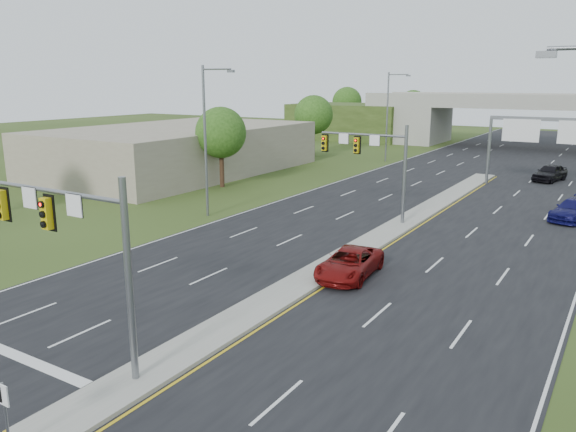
# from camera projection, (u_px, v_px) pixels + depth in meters

# --- Properties ---
(ground) EXTENTS (240.00, 240.00, 0.00)m
(ground) POSITION_uv_depth(u_px,v_px,m) (136.00, 382.00, 18.85)
(ground) COLOR #2D3F16
(ground) RESTS_ON ground
(road) EXTENTS (24.00, 160.00, 0.02)m
(road) POSITION_uv_depth(u_px,v_px,m) (444.00, 200.00, 47.79)
(road) COLOR black
(road) RESTS_ON ground
(median) EXTENTS (2.00, 54.00, 0.16)m
(median) POSITION_uv_depth(u_px,v_px,m) (392.00, 230.00, 37.85)
(median) COLOR gray
(median) RESTS_ON road
(lane_markings) EXTENTS (23.72, 160.00, 0.01)m
(lane_markings) POSITION_uv_depth(u_px,v_px,m) (413.00, 213.00, 43.06)
(lane_markings) COLOR gold
(lane_markings) RESTS_ON road
(signal_mast_near) EXTENTS (6.62, 0.60, 7.00)m
(signal_mast_near) POSITION_uv_depth(u_px,v_px,m) (78.00, 238.00, 18.85)
(signal_mast_near) COLOR slate
(signal_mast_near) RESTS_ON ground
(signal_mast_far) EXTENTS (6.62, 0.60, 7.00)m
(signal_mast_far) POSITION_uv_depth(u_px,v_px,m) (374.00, 156.00, 39.52)
(signal_mast_far) COLOR slate
(signal_mast_far) RESTS_ON ground
(keep_right_sign) EXTENTS (0.60, 0.13, 2.20)m
(keep_right_sign) POSITION_uv_depth(u_px,v_px,m) (4.00, 407.00, 14.76)
(keep_right_sign) COLOR slate
(keep_right_sign) RESTS_ON ground
(sign_gantry) EXTENTS (11.58, 0.44, 6.67)m
(sign_gantry) POSITION_uv_depth(u_px,v_px,m) (552.00, 133.00, 51.35)
(sign_gantry) COLOR slate
(sign_gantry) RESTS_ON ground
(overpass) EXTENTS (80.00, 14.00, 8.10)m
(overpass) POSITION_uv_depth(u_px,v_px,m) (534.00, 125.00, 84.16)
(overpass) COLOR gray
(overpass) RESTS_ON ground
(lightpole_l_mid) EXTENTS (2.85, 0.25, 11.00)m
(lightpole_l_mid) POSITION_uv_depth(u_px,v_px,m) (207.00, 135.00, 40.77)
(lightpole_l_mid) COLOR slate
(lightpole_l_mid) RESTS_ON ground
(lightpole_l_far) EXTENTS (2.85, 0.25, 11.00)m
(lightpole_l_far) POSITION_uv_depth(u_px,v_px,m) (389.00, 113.00, 69.71)
(lightpole_l_far) COLOR slate
(lightpole_l_far) RESTS_ON ground
(tree_l_near) EXTENTS (4.80, 4.80, 7.60)m
(tree_l_near) POSITION_uv_depth(u_px,v_px,m) (221.00, 133.00, 52.69)
(tree_l_near) COLOR #382316
(tree_l_near) RESTS_ON ground
(tree_l_mid) EXTENTS (5.20, 5.20, 8.12)m
(tree_l_mid) POSITION_uv_depth(u_px,v_px,m) (314.00, 115.00, 75.33)
(tree_l_mid) COLOR #382316
(tree_l_mid) RESTS_ON ground
(tree_back_a) EXTENTS (6.00, 6.00, 8.85)m
(tree_back_a) POSITION_uv_depth(u_px,v_px,m) (347.00, 102.00, 114.66)
(tree_back_a) COLOR #382316
(tree_back_a) RESTS_ON ground
(tree_back_b) EXTENTS (5.60, 5.60, 8.32)m
(tree_back_b) POSITION_uv_depth(u_px,v_px,m) (413.00, 105.00, 107.57)
(tree_back_b) COLOR #382316
(tree_back_b) RESTS_ON ground
(commercial_building) EXTENTS (18.00, 30.00, 5.00)m
(commercial_building) POSITION_uv_depth(u_px,v_px,m) (179.00, 149.00, 62.57)
(commercial_building) COLOR gray
(commercial_building) RESTS_ON ground
(car_far_a) EXTENTS (2.80, 5.31, 1.42)m
(car_far_a) POSITION_uv_depth(u_px,v_px,m) (349.00, 263.00, 28.92)
(car_far_a) COLOR #6B0B0A
(car_far_a) RESTS_ON road
(car_far_b) EXTENTS (3.40, 5.66, 1.54)m
(car_far_b) POSITION_uv_depth(u_px,v_px,m) (574.00, 210.00, 40.75)
(car_far_b) COLOR #0C0B46
(car_far_b) RESTS_ON road
(car_far_c) EXTENTS (3.20, 5.37, 1.71)m
(car_far_c) POSITION_uv_depth(u_px,v_px,m) (550.00, 173.00, 56.82)
(car_far_c) COLOR black
(car_far_c) RESTS_ON road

